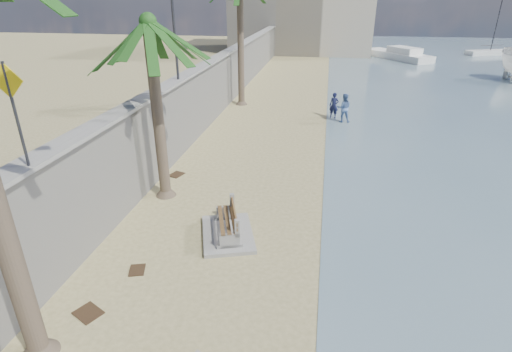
{
  "coord_description": "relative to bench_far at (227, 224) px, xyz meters",
  "views": [
    {
      "loc": [
        1.78,
        -6.12,
        7.32
      ],
      "look_at": [
        -0.5,
        7.0,
        1.2
      ],
      "focal_mm": 28.0,
      "sensor_mm": 36.0,
      "label": 1
    }
  ],
  "objects": [
    {
      "name": "debris_b",
      "position": [
        -2.63,
        -4.05,
        -0.42
      ],
      "size": [
        0.84,
        0.78,
        0.03
      ],
      "primitive_type": "cube",
      "rotation": [
        0.0,
        0.0,
        5.81
      ],
      "color": "#382616",
      "rests_on": "ground_plane"
    },
    {
      "name": "bench_far",
      "position": [
        0.0,
        0.0,
        0.0
      ],
      "size": [
        2.28,
        2.76,
        0.99
      ],
      "color": "gray",
      "rests_on": "ground_plane"
    },
    {
      "name": "debris_c",
      "position": [
        -3.38,
        4.34,
        -0.42
      ],
      "size": [
        0.68,
        0.76,
        0.03
      ],
      "primitive_type": "cube",
      "rotation": [
        0.0,
        0.0,
        1.25
      ],
      "color": "#382616",
      "rests_on": "ground_plane"
    },
    {
      "name": "sailboat_west",
      "position": [
        23.61,
        47.26,
        -0.1
      ],
      "size": [
        6.54,
        3.93,
        9.67
      ],
      "color": "silver",
      "rests_on": "bay_water"
    },
    {
      "name": "streetlight",
      "position": [
        -4.04,
        7.25,
        6.21
      ],
      "size": [
        0.28,
        0.28,
        5.12
      ],
      "color": "#2D2D33",
      "rests_on": "wall_cap"
    },
    {
      "name": "person_b",
      "position": [
        4.06,
        13.74,
        0.55
      ],
      "size": [
        0.97,
        0.76,
        1.96
      ],
      "primitive_type": "imported",
      "rotation": [
        0.0,
        0.0,
        3.17
      ],
      "color": "#506FA6",
      "rests_on": "ground_plane"
    },
    {
      "name": "wall_cap",
      "position": [
        -4.14,
        15.25,
        3.12
      ],
      "size": [
        0.8,
        70.0,
        0.12
      ],
      "primitive_type": "cube",
      "color": "gray",
      "rests_on": "seawall"
    },
    {
      "name": "person_a",
      "position": [
        3.47,
        14.53,
        0.5
      ],
      "size": [
        0.77,
        0.62,
        1.86
      ],
      "primitive_type": "imported",
      "rotation": [
        0.0,
        0.0,
        -0.28
      ],
      "color": "#15193A",
      "rests_on": "ground_plane"
    },
    {
      "name": "palm_mid",
      "position": [
        -3.1,
        2.42,
        5.95
      ],
      "size": [
        5.0,
        5.0,
        7.37
      ],
      "color": "brown",
      "rests_on": "ground_plane"
    },
    {
      "name": "pedestrian_sign",
      "position": [
        -3.94,
        -3.25,
        4.72
      ],
      "size": [
        0.78,
        0.07,
        2.4
      ],
      "color": "#2D2D33",
      "rests_on": "wall_cap"
    },
    {
      "name": "debris_d",
      "position": [
        -2.16,
        -2.24,
        -0.42
      ],
      "size": [
        0.57,
        0.65,
        0.03
      ],
      "primitive_type": "cube",
      "rotation": [
        0.0,
        0.0,
        1.87
      ],
      "color": "#382616",
      "rests_on": "ground_plane"
    },
    {
      "name": "seawall",
      "position": [
        -4.14,
        15.25,
        1.32
      ],
      "size": [
        0.45,
        70.0,
        3.5
      ],
      "primitive_type": "cube",
      "color": "gray",
      "rests_on": "ground_plane"
    },
    {
      "name": "yacht_far",
      "position": [
        11.15,
        41.57,
        -0.08
      ],
      "size": [
        7.64,
        9.35,
        1.5
      ],
      "primitive_type": null,
      "rotation": [
        0.0,
        0.0,
        2.18
      ],
      "color": "silver",
      "rests_on": "bay_water"
    }
  ]
}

